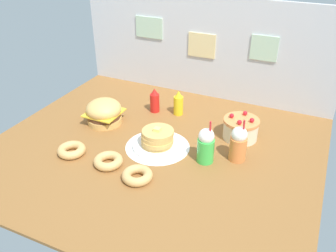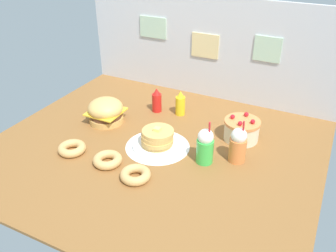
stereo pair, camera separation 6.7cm
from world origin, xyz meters
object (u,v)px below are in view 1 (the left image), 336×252
Objects in this scene: donut_pink_glaze at (72,150)px; donut_vanilla at (137,175)px; donut_chocolate at (108,161)px; ketchup_bottle at (155,101)px; pancake_stack at (157,140)px; cream_soda_cup at (206,146)px; mustard_bottle at (178,104)px; layer_cake at (241,129)px; orange_float_cup at (238,144)px; burger at (104,112)px.

donut_vanilla is (0.54, -0.06, 0.00)m from donut_pink_glaze.
donut_vanilla is at bearing -12.20° from donut_chocolate.
ketchup_bottle is 1.08× the size of donut_vanilla.
pancake_stack is at bearing 58.15° from donut_chocolate.
ketchup_bottle reaches higher than donut_pink_glaze.
donut_vanilla is (-0.32, -0.36, -0.09)m from cream_soda_cup.
cream_soda_cup is 1.61× the size of donut_vanilla.
layer_cake is at bearing -15.29° from mustard_bottle.
layer_cake is at bearing 70.10° from cream_soda_cup.
donut_chocolate is (-0.75, -0.41, -0.09)m from orange_float_cup.
donut_pink_glaze is at bearing -158.51° from orange_float_cup.
donut_chocolate and donut_vanilla have the same top height.
ketchup_bottle is 0.79m from cream_soda_cup.
ketchup_bottle is 1.08× the size of donut_chocolate.
donut_pink_glaze is (-0.86, -0.30, -0.09)m from cream_soda_cup.
mustard_bottle is at bearing 10.51° from ketchup_bottle.
donut_pink_glaze is 1.00× the size of donut_vanilla.
burger is at bearing -167.93° from layer_cake.
burger is at bearing 170.02° from cream_soda_cup.
ketchup_bottle is at bearing 94.10° from donut_chocolate.
mustard_bottle is 1.08× the size of donut_pink_glaze.
cream_soda_cup is at bearing -2.76° from pancake_stack.
donut_vanilla is at bearing -5.85° from donut_pink_glaze.
layer_cake is at bearing 12.07° from burger.
burger is at bearing 94.25° from donut_pink_glaze.
ketchup_bottle is at bearing 141.43° from cream_soda_cup.
burger is 1.43× the size of donut_vanilla.
layer_cake is (0.50, 0.36, 0.02)m from pancake_stack.
burger is 0.91m from cream_soda_cup.
cream_soda_cup is at bearing -109.90° from layer_cake.
burger is 1.06× the size of layer_cake.
ketchup_bottle is 0.80m from donut_chocolate.
donut_pink_glaze is at bearing 174.15° from donut_vanilla.
pancake_stack is 1.83× the size of donut_chocolate.
ketchup_bottle is 1.00× the size of mustard_bottle.
burger is at bearing 125.64° from donut_chocolate.
burger is 1.05m from layer_cake.
pancake_stack is 0.59m from donut_pink_glaze.
donut_chocolate is 0.25m from donut_vanilla.
orange_float_cup is at bearing 21.49° from donut_pink_glaze.
cream_soda_cup is 0.49m from donut_vanilla.
cream_soda_cup is (0.36, -0.02, 0.06)m from pancake_stack.
donut_chocolate is (-0.20, -0.32, -0.03)m from pancake_stack.
donut_pink_glaze is at bearing -160.58° from cream_soda_cup.
burger reaches higher than layer_cake.
cream_soda_cup is 1.61× the size of donut_chocolate.
mustard_bottle is at bearing 38.33° from burger.
donut_chocolate is (-0.14, -0.83, -0.06)m from mustard_bottle.
donut_pink_glaze is 0.30m from donut_chocolate.
donut_vanilla is at bearing -137.08° from orange_float_cup.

